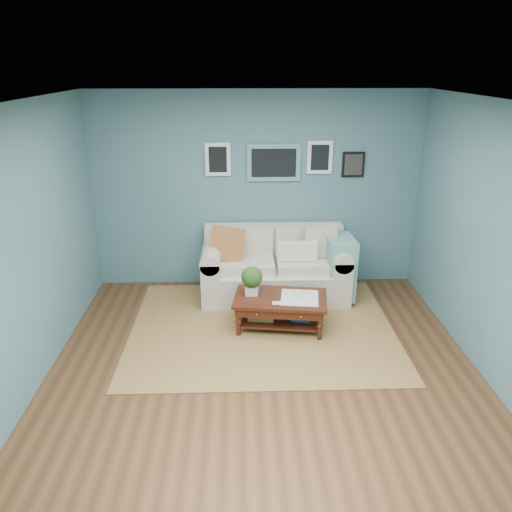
{
  "coord_description": "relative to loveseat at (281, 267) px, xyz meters",
  "views": [
    {
      "loc": [
        -0.23,
        -4.22,
        3.03
      ],
      "look_at": [
        -0.06,
        1.0,
        0.98
      ],
      "focal_mm": 35.0,
      "sensor_mm": 36.0,
      "label": 1
    }
  ],
  "objects": [
    {
      "name": "room_shell",
      "position": [
        -0.31,
        -1.97,
        0.94
      ],
      "size": [
        5.0,
        5.02,
        2.7
      ],
      "color": "brown",
      "rests_on": "ground"
    },
    {
      "name": "area_rug",
      "position": [
        -0.3,
        -0.93,
        -0.41
      ],
      "size": [
        3.14,
        2.52,
        0.01
      ],
      "primitive_type": "cube",
      "color": "brown",
      "rests_on": "ground"
    },
    {
      "name": "loveseat",
      "position": [
        0.0,
        0.0,
        0.0
      ],
      "size": [
        2.01,
        0.91,
        1.03
      ],
      "color": "beige",
      "rests_on": "ground"
    },
    {
      "name": "coffee_table",
      "position": [
        -0.14,
        -0.91,
        -0.08
      ],
      "size": [
        1.17,
        0.78,
        0.76
      ],
      "rotation": [
        0.0,
        0.0,
        -0.14
      ],
      "color": "black",
      "rests_on": "ground"
    }
  ]
}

